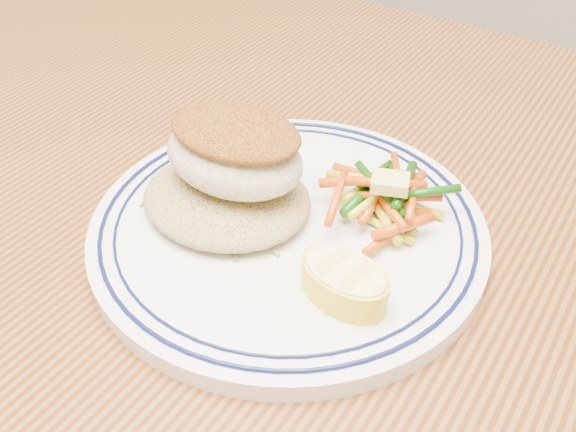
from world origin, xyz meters
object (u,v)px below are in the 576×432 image
Objects in this scene: dining_table at (320,339)px; rice_pilaf at (226,195)px; vegetable_pile at (387,197)px; plate at (288,227)px; fish_fillet at (234,150)px; lemon_wedge at (344,281)px.

rice_pilaf reaches higher than dining_table.
vegetable_pile is at bearing 65.26° from dining_table.
plate is 0.05m from rice_pilaf.
plate is 2.67× the size of fish_fillet.
fish_fillet is at bearing -153.20° from vegetable_pile.
plate is at bearing 0.82° from fish_fillet.
rice_pilaf and lemon_wedge have the same top height.
rice_pilaf is 0.12m from vegetable_pile.
fish_fillet reaches higher than lemon_wedge.
rice_pilaf is (-0.05, -0.01, 0.02)m from plate.
fish_fillet reaches higher than dining_table.
fish_fillet is 0.12m from vegetable_pile.
plate is 2.23× the size of rice_pilaf.
vegetable_pile is (0.02, 0.05, 0.13)m from dining_table.
fish_fillet is at bearing 83.93° from rice_pilaf.
fish_fillet is 0.13m from lemon_wedge.
lemon_wedge is at bearing -47.93° from dining_table.
vegetable_pile is (0.10, 0.05, -0.03)m from fish_fillet.
lemon_wedge is at bearing -20.19° from fish_fillet.
rice_pilaf is 0.04m from fish_fillet.
vegetable_pile is 0.09m from lemon_wedge.
dining_table is 21.69× the size of lemon_wedge.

